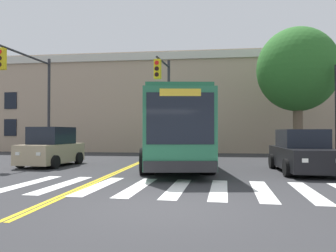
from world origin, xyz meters
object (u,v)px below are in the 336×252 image
(car_tan_near_lane, at_px, (52,148))
(traffic_light_overhead, at_px, (164,91))
(traffic_light_far_corner, at_px, (32,86))
(street_tree_curbside_large, at_px, (297,70))
(city_bus, at_px, (174,129))
(car_black_far_lane, at_px, (302,153))

(car_tan_near_lane, xyz_separation_m, traffic_light_overhead, (5.14, 2.89, 3.04))
(traffic_light_far_corner, relative_size, street_tree_curbside_large, 0.75)
(city_bus, height_order, car_black_far_lane, city_bus)
(car_tan_near_lane, xyz_separation_m, car_black_far_lane, (11.34, -1.20, -0.06))
(car_black_far_lane, xyz_separation_m, traffic_light_overhead, (-6.20, 4.09, 3.10))
(street_tree_curbside_large, bearing_deg, traffic_light_overhead, -162.33)
(car_tan_near_lane, distance_m, traffic_light_far_corner, 4.03)
(car_black_far_lane, height_order, traffic_light_overhead, traffic_light_overhead)
(city_bus, distance_m, traffic_light_far_corner, 8.13)
(traffic_light_overhead, height_order, street_tree_curbside_large, street_tree_curbside_large)
(city_bus, distance_m, street_tree_curbside_large, 9.04)
(street_tree_curbside_large, bearing_deg, traffic_light_far_corner, -165.18)
(traffic_light_overhead, bearing_deg, car_black_far_lane, -33.40)
(city_bus, height_order, traffic_light_far_corner, traffic_light_far_corner)
(car_tan_near_lane, bearing_deg, traffic_light_overhead, 29.33)
(city_bus, xyz_separation_m, traffic_light_far_corner, (-7.76, 0.57, 2.34))
(car_tan_near_lane, height_order, traffic_light_overhead, traffic_light_overhead)
(car_tan_near_lane, bearing_deg, car_black_far_lane, -6.05)
(city_bus, bearing_deg, traffic_light_far_corner, 175.83)
(street_tree_curbside_large, bearing_deg, city_bus, -147.39)
(traffic_light_far_corner, height_order, traffic_light_overhead, traffic_light_far_corner)
(car_tan_near_lane, relative_size, street_tree_curbside_large, 0.47)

